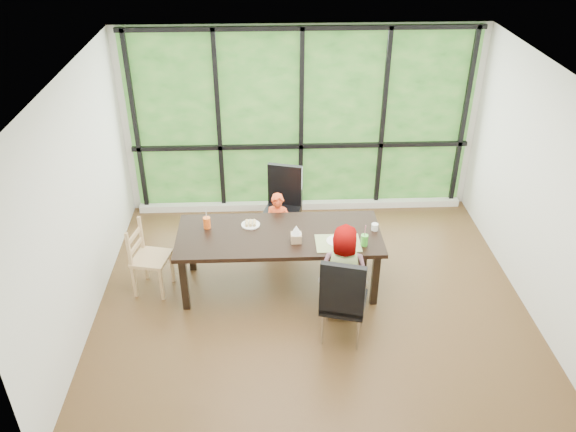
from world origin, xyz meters
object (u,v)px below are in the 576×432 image
object	(u,v)px
white_mug	(375,227)
child_older	(344,272)
child_toddler	(278,227)
plate_near	(337,241)
dining_table	(279,260)
chair_interior_leather	(344,296)
chair_window_leather	(282,208)
tissue_box	(296,238)
plate_far	(251,225)
chair_end_beech	(151,258)
green_cup	(364,240)
orange_cup	(207,223)

from	to	relation	value
white_mug	child_older	bearing A→B (deg)	-126.00
child_toddler	plate_near	xyz separation A→B (m)	(0.66, -0.77, 0.28)
dining_table	chair_interior_leather	size ratio (longest dim) A/B	2.21
plate_near	child_older	bearing A→B (deg)	-82.25
chair_window_leather	child_older	world-z (taller)	child_older
tissue_box	white_mug	bearing A→B (deg)	12.59
chair_interior_leather	plate_far	world-z (taller)	chair_interior_leather
child_older	white_mug	distance (m)	0.75
chair_end_beech	plate_near	distance (m)	2.21
child_older	plate_near	distance (m)	0.40
child_toddler	tissue_box	bearing A→B (deg)	-63.74
child_older	chair_end_beech	bearing A→B (deg)	-6.36
plate_near	green_cup	world-z (taller)	green_cup
green_cup	tissue_box	distance (m)	0.77
orange_cup	tissue_box	bearing A→B (deg)	-18.22
plate_far	orange_cup	world-z (taller)	orange_cup
dining_table	child_toddler	distance (m)	0.59
plate_near	plate_far	bearing A→B (deg)	158.22
chair_interior_leather	child_toddler	bearing A→B (deg)	-51.01
chair_end_beech	green_cup	size ratio (longest dim) A/B	6.82
chair_end_beech	tissue_box	xyz separation A→B (m)	(1.71, -0.16, 0.35)
dining_table	plate_far	world-z (taller)	plate_far
chair_end_beech	white_mug	xyz separation A→B (m)	(2.65, 0.05, 0.34)
chair_interior_leather	child_older	distance (m)	0.38
orange_cup	chair_window_leather	bearing A→B (deg)	40.74
plate_far	orange_cup	bearing A→B (deg)	-176.30
orange_cup	white_mug	xyz separation A→B (m)	(1.98, -0.13, -0.03)
chair_end_beech	white_mug	world-z (taller)	chair_end_beech
dining_table	orange_cup	size ratio (longest dim) A/B	17.42
child_toddler	tissue_box	xyz separation A→B (m)	(0.19, -0.75, 0.33)
child_older	chair_interior_leather	bearing A→B (deg)	89.89
tissue_box	chair_window_leather	bearing A→B (deg)	96.66
chair_interior_leather	plate_near	bearing A→B (deg)	-74.70
dining_table	plate_far	bearing A→B (deg)	148.63
chair_window_leather	chair_end_beech	size ratio (longest dim) A/B	1.20
white_mug	green_cup	bearing A→B (deg)	-119.01
plate_far	tissue_box	distance (m)	0.65
child_toddler	child_older	xyz separation A→B (m)	(0.71, -1.12, 0.10)
dining_table	child_older	distance (m)	0.91
chair_window_leather	chair_end_beech	world-z (taller)	chair_window_leather
chair_window_leather	child_older	distance (m)	1.63
child_toddler	child_older	bearing A→B (deg)	-45.86
dining_table	orange_cup	distance (m)	0.97
child_toddler	green_cup	world-z (taller)	child_toddler
chair_end_beech	tissue_box	distance (m)	1.75
child_toddler	chair_window_leather	bearing A→B (deg)	92.89
child_older	green_cup	world-z (taller)	child_older
child_toddler	green_cup	bearing A→B (deg)	-29.90
plate_near	chair_interior_leather	bearing A→B (deg)	-90.04
chair_interior_leather	child_older	size ratio (longest dim) A/B	0.94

